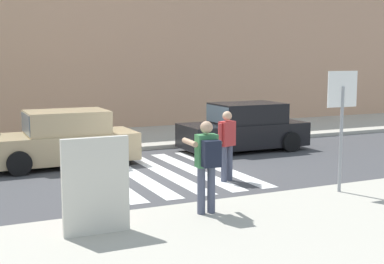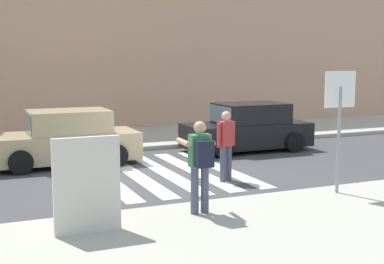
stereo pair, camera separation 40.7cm
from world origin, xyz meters
name	(u,v)px [view 1 (the left image)]	position (x,y,z in m)	size (l,w,h in m)	color
ground_plane	(168,174)	(0.00, 0.00, 0.00)	(120.00, 120.00, 0.00)	#424244
sidewalk_near	(320,248)	(0.00, -6.20, 0.07)	(60.00, 6.00, 0.14)	#B2AD9E
sidewalk_far	(104,140)	(0.00, 6.00, 0.07)	(60.00, 4.80, 0.14)	#B2AD9E
building_facade_far	(74,36)	(0.00, 10.40, 3.93)	(56.00, 4.00, 7.86)	tan
crosswalk_stripe_0	(106,178)	(-1.60, 0.20, 0.00)	(0.44, 5.20, 0.01)	silver
crosswalk_stripe_1	(136,175)	(-0.80, 0.20, 0.00)	(0.44, 5.20, 0.01)	silver
crosswalk_stripe_2	(165,173)	(0.00, 0.20, 0.00)	(0.44, 5.20, 0.01)	silver
crosswalk_stripe_3	(192,170)	(0.80, 0.20, 0.00)	(0.44, 5.20, 0.01)	silver
crosswalk_stripe_4	(219,167)	(1.60, 0.20, 0.00)	(0.44, 5.20, 0.01)	silver
stop_sign	(342,104)	(2.45, -3.74, 2.03)	(0.76, 0.08, 2.59)	gray
photographer_with_backpack	(207,159)	(-0.88, -4.02, 1.17)	(0.62, 0.87, 1.72)	#474C60
pedestrian_crossing	(227,142)	(1.02, -1.32, 0.97)	(0.56, 0.35, 1.72)	#474C60
parked_car_tan	(63,140)	(-2.21, 2.30, 0.73)	(4.10, 1.92, 1.55)	tan
parked_car_black	(244,128)	(3.65, 2.30, 0.73)	(4.10, 1.92, 1.55)	black
advertising_board	(96,186)	(-3.02, -4.27, 0.94)	(1.10, 0.11, 1.60)	beige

